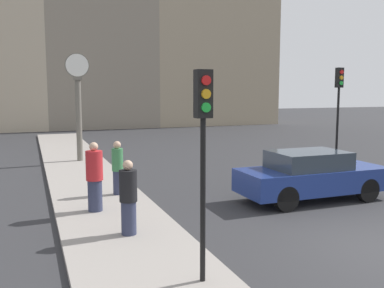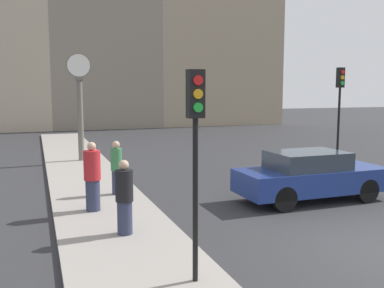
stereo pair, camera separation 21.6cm
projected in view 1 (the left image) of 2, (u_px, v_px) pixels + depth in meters
sidewalk_corner at (78, 167)px, 18.06m from camera, size 2.68×27.83×0.12m
building_row at (120, 38)px, 37.63m from camera, size 31.68×5.00×17.49m
sedan_car at (312, 175)px, 12.68m from camera, size 4.51×1.71×1.48m
traffic_light_near at (203, 131)px, 6.79m from camera, size 0.26×0.24×3.47m
traffic_light_far at (339, 99)px, 16.49m from camera, size 0.26×0.24×4.13m
street_clock at (78, 103)px, 18.94m from camera, size 1.06×0.33×4.76m
pedestrian_red_top at (95, 177)px, 11.10m from camera, size 0.44×0.44×1.82m
pedestrian_black_jacket at (128, 198)px, 9.29m from camera, size 0.39×0.39×1.65m
pedestrian_green_hoodie at (118, 168)px, 12.90m from camera, size 0.34×0.34×1.63m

